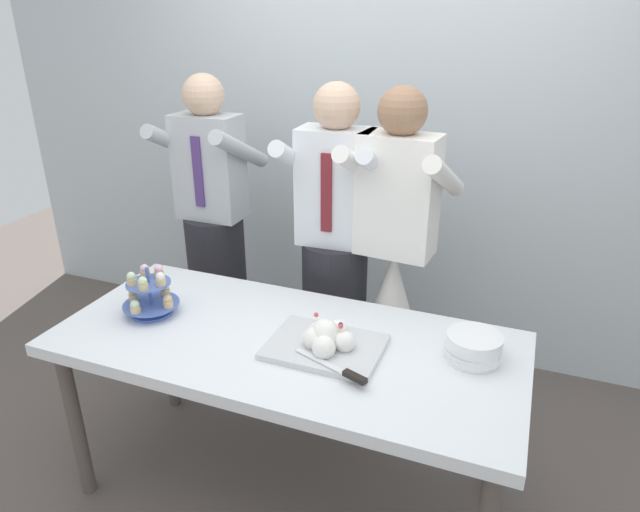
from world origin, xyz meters
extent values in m
plane|color=#564C47|center=(0.00, 0.00, 0.00)|extent=(8.00, 8.00, 0.00)
cube|color=silver|center=(0.00, 1.42, 1.45)|extent=(5.20, 0.10, 2.90)
cube|color=silver|center=(0.00, 0.00, 0.75)|extent=(1.80, 0.80, 0.05)
cylinder|color=#564C47|center=(-0.82, -0.32, 0.36)|extent=(0.06, 0.06, 0.72)
cylinder|color=#564C47|center=(-0.82, 0.32, 0.36)|extent=(0.06, 0.06, 0.72)
cylinder|color=#564C47|center=(0.82, 0.32, 0.36)|extent=(0.06, 0.06, 0.72)
cylinder|color=#4C66B2|center=(-0.60, -0.02, 0.78)|extent=(0.17, 0.17, 0.01)
cylinder|color=#4C66B2|center=(-0.60, -0.02, 0.88)|extent=(0.01, 0.01, 0.21)
cylinder|color=#4C66B2|center=(-0.60, -0.02, 0.82)|extent=(0.23, 0.23, 0.01)
cylinder|color=#D1B784|center=(-0.51, -0.02, 0.84)|extent=(0.04, 0.04, 0.03)
sphere|color=#D6B27A|center=(-0.51, -0.02, 0.86)|extent=(0.04, 0.04, 0.04)
cylinder|color=#D1B784|center=(-0.59, 0.06, 0.84)|extent=(0.04, 0.04, 0.03)
sphere|color=#D6B27A|center=(-0.59, 0.06, 0.86)|extent=(0.04, 0.04, 0.04)
cylinder|color=#D1B784|center=(-0.69, -0.02, 0.84)|extent=(0.04, 0.04, 0.03)
sphere|color=#D6B27A|center=(-0.69, -0.02, 0.86)|extent=(0.04, 0.04, 0.04)
cylinder|color=#D1B784|center=(-0.61, -0.11, 0.84)|extent=(0.04, 0.04, 0.03)
sphere|color=beige|center=(-0.61, -0.11, 0.86)|extent=(0.04, 0.04, 0.04)
cylinder|color=#4C66B2|center=(-0.60, -0.02, 0.92)|extent=(0.18, 0.18, 0.01)
cylinder|color=#D1B784|center=(-0.54, -0.02, 0.93)|extent=(0.04, 0.04, 0.03)
sphere|color=white|center=(-0.54, -0.02, 0.96)|extent=(0.04, 0.04, 0.04)
cylinder|color=#D1B784|center=(-0.59, 0.04, 0.93)|extent=(0.04, 0.04, 0.03)
sphere|color=#EAB7C6|center=(-0.59, 0.04, 0.96)|extent=(0.04, 0.04, 0.04)
cylinder|color=#D1B784|center=(-0.64, 0.02, 0.93)|extent=(0.04, 0.04, 0.03)
sphere|color=#EAB7C6|center=(-0.64, 0.02, 0.96)|extent=(0.04, 0.04, 0.04)
cylinder|color=#D1B784|center=(-0.65, -0.06, 0.93)|extent=(0.04, 0.04, 0.03)
sphere|color=beige|center=(-0.65, -0.06, 0.96)|extent=(0.04, 0.04, 0.04)
cylinder|color=#D1B784|center=(-0.58, -0.08, 0.93)|extent=(0.04, 0.04, 0.03)
sphere|color=beige|center=(-0.58, -0.08, 0.96)|extent=(0.04, 0.04, 0.04)
cube|color=silver|center=(0.17, -0.02, 0.79)|extent=(0.42, 0.31, 0.02)
sphere|color=white|center=(0.25, -0.02, 0.83)|extent=(0.08, 0.08, 0.08)
sphere|color=white|center=(0.19, 0.06, 0.83)|extent=(0.08, 0.08, 0.08)
sphere|color=white|center=(0.14, 0.01, 0.83)|extent=(0.08, 0.08, 0.08)
sphere|color=white|center=(0.14, -0.04, 0.83)|extent=(0.09, 0.09, 0.09)
sphere|color=white|center=(0.19, -0.08, 0.83)|extent=(0.09, 0.09, 0.09)
sphere|color=white|center=(0.17, -0.02, 0.84)|extent=(0.11, 0.11, 0.11)
sphere|color=#2D1938|center=(0.22, 0.01, 0.88)|extent=(0.02, 0.02, 0.02)
sphere|color=#2D1938|center=(0.17, -0.05, 0.88)|extent=(0.02, 0.02, 0.02)
sphere|color=#DB474C|center=(0.23, -0.01, 0.89)|extent=(0.02, 0.02, 0.02)
sphere|color=#DB474C|center=(0.12, 0.02, 0.89)|extent=(0.02, 0.02, 0.02)
sphere|color=#B21923|center=(0.18, -0.02, 0.88)|extent=(0.02, 0.02, 0.02)
cube|color=silver|center=(0.20, -0.13, 0.80)|extent=(0.22, 0.10, 0.00)
cube|color=black|center=(0.34, -0.18, 0.81)|extent=(0.09, 0.06, 0.02)
cylinder|color=white|center=(0.69, 0.13, 0.78)|extent=(0.20, 0.20, 0.01)
cylinder|color=white|center=(0.69, 0.12, 0.79)|extent=(0.20, 0.20, 0.01)
cylinder|color=white|center=(0.69, 0.13, 0.80)|extent=(0.20, 0.20, 0.01)
cylinder|color=white|center=(0.68, 0.13, 0.81)|extent=(0.20, 0.20, 0.01)
cylinder|color=white|center=(0.69, 0.13, 0.82)|extent=(0.20, 0.20, 0.01)
cylinder|color=white|center=(0.69, 0.12, 0.84)|extent=(0.20, 0.20, 0.01)
cylinder|color=white|center=(0.69, 0.12, 0.85)|extent=(0.20, 0.20, 0.01)
cylinder|color=white|center=(0.69, 0.12, 0.86)|extent=(0.20, 0.20, 0.01)
cylinder|color=white|center=(0.69, 0.12, 0.87)|extent=(0.20, 0.20, 0.01)
cylinder|color=#232328|center=(-0.04, 0.67, 0.46)|extent=(0.32, 0.32, 0.92)
cube|color=white|center=(-0.04, 0.67, 1.19)|extent=(0.35, 0.22, 0.54)
sphere|color=#D8B293|center=(-0.04, 0.67, 1.55)|extent=(0.21, 0.21, 0.21)
cylinder|color=white|center=(-0.24, 0.66, 1.30)|extent=(0.10, 0.49, 0.28)
cylinder|color=white|center=(0.14, 0.68, 1.30)|extent=(0.10, 0.49, 0.28)
cube|color=maroon|center=(-0.05, 0.56, 1.19)|extent=(0.05, 0.01, 0.36)
cone|color=white|center=(0.26, 0.64, 0.46)|extent=(0.56, 0.56, 0.92)
cube|color=white|center=(0.26, 0.64, 1.19)|extent=(0.36, 0.23, 0.54)
sphere|color=#997054|center=(0.26, 0.64, 1.55)|extent=(0.21, 0.21, 0.21)
cylinder|color=white|center=(0.08, 0.66, 1.30)|extent=(0.12, 0.49, 0.28)
cylinder|color=white|center=(0.46, 0.63, 1.30)|extent=(0.12, 0.49, 0.28)
cylinder|color=#232328|center=(-0.78, 0.77, 0.46)|extent=(0.32, 0.32, 0.92)
cube|color=#B2B7BC|center=(-0.78, 0.77, 1.19)|extent=(0.34, 0.20, 0.54)
sphere|color=#D8B293|center=(-0.78, 0.77, 1.55)|extent=(0.21, 0.21, 0.21)
cylinder|color=#B2B7BC|center=(-0.97, 0.77, 1.30)|extent=(0.08, 0.49, 0.28)
cylinder|color=#B2B7BC|center=(-0.59, 0.77, 1.30)|extent=(0.08, 0.49, 0.28)
cube|color=#4C3372|center=(-0.78, 0.66, 1.19)|extent=(0.05, 0.01, 0.36)
camera|label=1|loc=(0.80, -1.67, 1.93)|focal=31.46mm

